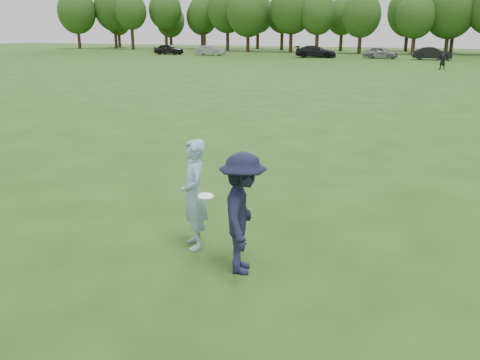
{
  "coord_description": "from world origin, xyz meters",
  "views": [
    {
      "loc": [
        3.92,
        -6.8,
        3.75
      ],
      "look_at": [
        0.58,
        1.36,
        1.1
      ],
      "focal_mm": 38.0,
      "sensor_mm": 36.0,
      "label": 1
    }
  ],
  "objects_px": {
    "car_a": "(169,49)",
    "car_e": "(381,53)",
    "defender": "(243,214)",
    "car_f": "(432,53)",
    "car_d": "(316,52)",
    "thrower": "(194,194)",
    "car_b": "(210,50)",
    "player_far_d": "(443,61)"
  },
  "relations": [
    {
      "from": "thrower",
      "to": "car_f",
      "type": "xyz_separation_m",
      "value": [
        1.5,
        60.11,
        -0.21
      ]
    },
    {
      "from": "thrower",
      "to": "car_a",
      "type": "height_order",
      "value": "thrower"
    },
    {
      "from": "defender",
      "to": "player_far_d",
      "type": "xyz_separation_m",
      "value": [
        1.91,
        45.07,
        -0.18
      ]
    },
    {
      "from": "car_a",
      "to": "car_e",
      "type": "relative_size",
      "value": 1.01
    },
    {
      "from": "car_b",
      "to": "car_e",
      "type": "distance_m",
      "value": 23.38
    },
    {
      "from": "thrower",
      "to": "car_f",
      "type": "height_order",
      "value": "thrower"
    },
    {
      "from": "player_far_d",
      "to": "car_a",
      "type": "bearing_deg",
      "value": 166.71
    },
    {
      "from": "car_b",
      "to": "car_d",
      "type": "bearing_deg",
      "value": -92.55
    },
    {
      "from": "player_far_d",
      "to": "car_a",
      "type": "relative_size",
      "value": 0.37
    },
    {
      "from": "car_b",
      "to": "thrower",
      "type": "bearing_deg",
      "value": -157.46
    },
    {
      "from": "defender",
      "to": "car_f",
      "type": "relative_size",
      "value": 0.42
    },
    {
      "from": "defender",
      "to": "car_d",
      "type": "height_order",
      "value": "defender"
    },
    {
      "from": "player_far_d",
      "to": "car_f",
      "type": "distance_m",
      "value": 15.68
    },
    {
      "from": "car_a",
      "to": "car_d",
      "type": "height_order",
      "value": "car_d"
    },
    {
      "from": "player_far_d",
      "to": "thrower",
      "type": "bearing_deg",
      "value": -85.68
    },
    {
      "from": "defender",
      "to": "car_d",
      "type": "xyz_separation_m",
      "value": [
        -13.89,
        59.92,
        -0.21
      ]
    },
    {
      "from": "car_d",
      "to": "car_e",
      "type": "height_order",
      "value": "car_d"
    },
    {
      "from": "car_b",
      "to": "car_a",
      "type": "bearing_deg",
      "value": 86.48
    },
    {
      "from": "player_far_d",
      "to": "car_d",
      "type": "relative_size",
      "value": 0.3
    },
    {
      "from": "defender",
      "to": "player_far_d",
      "type": "relative_size",
      "value": 1.23
    },
    {
      "from": "car_d",
      "to": "defender",
      "type": "bearing_deg",
      "value": -172.96
    },
    {
      "from": "thrower",
      "to": "car_f",
      "type": "bearing_deg",
      "value": 141.56
    },
    {
      "from": "defender",
      "to": "car_f",
      "type": "height_order",
      "value": "defender"
    },
    {
      "from": "car_d",
      "to": "car_f",
      "type": "height_order",
      "value": "car_d"
    },
    {
      "from": "car_e",
      "to": "car_f",
      "type": "bearing_deg",
      "value": -87.12
    },
    {
      "from": "car_a",
      "to": "car_d",
      "type": "bearing_deg",
      "value": -89.47
    },
    {
      "from": "thrower",
      "to": "car_a",
      "type": "bearing_deg",
      "value": 173.29
    },
    {
      "from": "car_a",
      "to": "car_f",
      "type": "height_order",
      "value": "car_f"
    },
    {
      "from": "thrower",
      "to": "car_e",
      "type": "xyz_separation_m",
      "value": [
        -4.64,
        60.5,
        -0.24
      ]
    },
    {
      "from": "car_a",
      "to": "car_f",
      "type": "bearing_deg",
      "value": -88.23
    },
    {
      "from": "thrower",
      "to": "car_b",
      "type": "relative_size",
      "value": 0.46
    },
    {
      "from": "thrower",
      "to": "car_b",
      "type": "bearing_deg",
      "value": 168.26
    },
    {
      "from": "thrower",
      "to": "car_b",
      "type": "height_order",
      "value": "thrower"
    },
    {
      "from": "thrower",
      "to": "car_a",
      "type": "distance_m",
      "value": 68.81
    },
    {
      "from": "player_far_d",
      "to": "car_b",
      "type": "bearing_deg",
      "value": 162.74
    },
    {
      "from": "player_far_d",
      "to": "car_f",
      "type": "relative_size",
      "value": 0.34
    },
    {
      "from": "player_far_d",
      "to": "car_d",
      "type": "bearing_deg",
      "value": 145.02
    },
    {
      "from": "car_e",
      "to": "car_a",
      "type": "bearing_deg",
      "value": 98.59
    },
    {
      "from": "player_far_d",
      "to": "car_e",
      "type": "relative_size",
      "value": 0.37
    },
    {
      "from": "player_far_d",
      "to": "car_a",
      "type": "distance_m",
      "value": 40.6
    },
    {
      "from": "defender",
      "to": "car_e",
      "type": "height_order",
      "value": "defender"
    },
    {
      "from": "car_a",
      "to": "car_b",
      "type": "xyz_separation_m",
      "value": [
        6.72,
        -0.09,
        -0.05
      ]
    }
  ]
}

